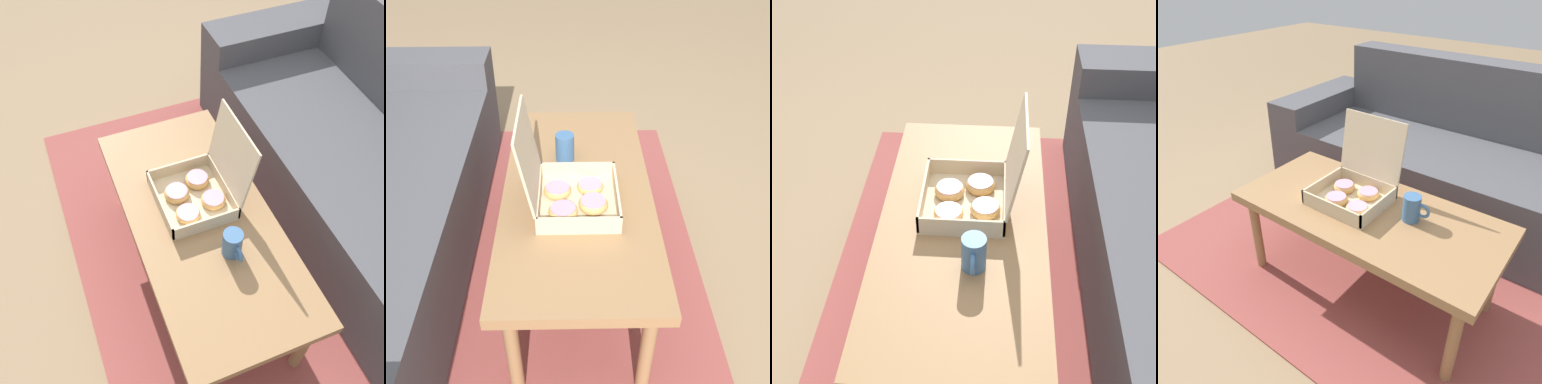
# 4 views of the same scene
# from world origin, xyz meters

# --- Properties ---
(ground_plane) EXTENTS (12.00, 12.00, 0.00)m
(ground_plane) POSITION_xyz_m (0.00, 0.00, 0.00)
(ground_plane) COLOR #937756
(area_rug) EXTENTS (2.27, 1.78, 0.01)m
(area_rug) POSITION_xyz_m (0.00, 0.30, 0.01)
(area_rug) COLOR #994742
(area_rug) RESTS_ON ground_plane
(couch) EXTENTS (2.15, 0.79, 0.83)m
(couch) POSITION_xyz_m (0.00, 0.79, 0.29)
(couch) COLOR #4C4C51
(couch) RESTS_ON ground_plane
(coffee_table) EXTENTS (1.12, 0.52, 0.44)m
(coffee_table) POSITION_xyz_m (0.00, -0.09, 0.40)
(coffee_table) COLOR #997047
(coffee_table) RESTS_ON ground_plane
(pastry_box) EXTENTS (0.30, 0.32, 0.33)m
(pastry_box) POSITION_xyz_m (-0.09, -0.05, 0.50)
(pastry_box) COLOR beige
(pastry_box) RESTS_ON coffee_table
(coffee_mug) EXTENTS (0.11, 0.07, 0.11)m
(coffee_mug) POSITION_xyz_m (0.18, -0.04, 0.50)
(coffee_mug) COLOR #3D6693
(coffee_mug) RESTS_ON coffee_table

